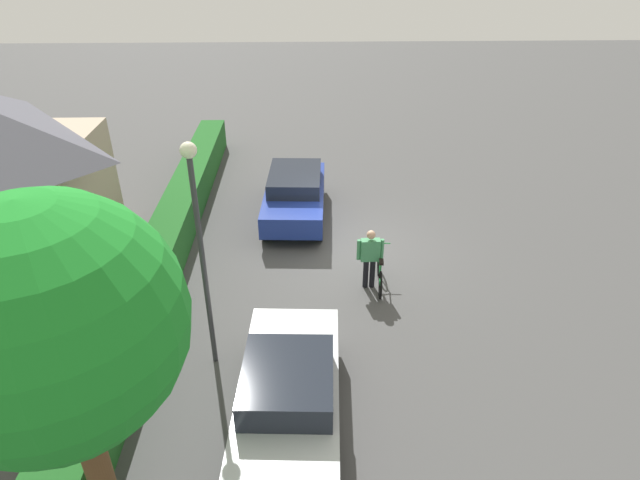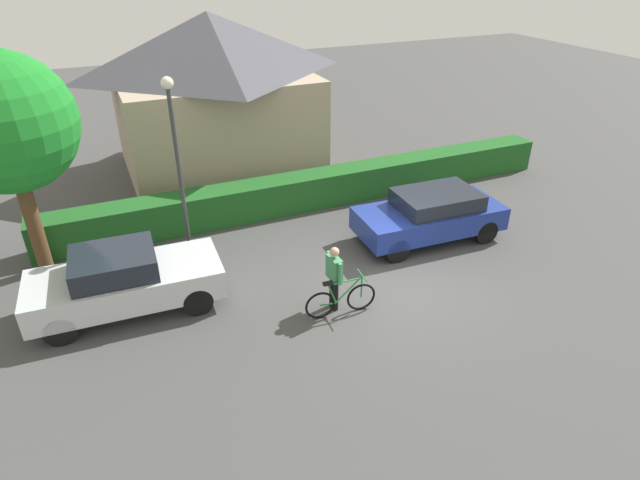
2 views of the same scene
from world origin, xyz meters
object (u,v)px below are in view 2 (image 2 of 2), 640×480
at_px(parked_car_far, 431,214).
at_px(person_rider, 334,274).
at_px(parked_car_near, 124,280).
at_px(street_lamp, 176,150).
at_px(bicycle, 341,300).
at_px(tree_kerbside, 4,124).

bearing_deg(parked_car_far, person_rider, -154.08).
distance_m(parked_car_near, street_lamp, 3.19).
distance_m(person_rider, street_lamp, 4.67).
relative_size(parked_car_near, bicycle, 2.55).
bearing_deg(parked_car_near, tree_kerbside, 123.72).
relative_size(bicycle, person_rider, 1.05).
bearing_deg(parked_car_near, parked_car_far, -0.03).
xyz_separation_m(parked_car_far, street_lamp, (-6.23, 1.55, 2.22)).
height_order(parked_car_far, tree_kerbside, tree_kerbside).
relative_size(person_rider, street_lamp, 0.34).
bearing_deg(street_lamp, tree_kerbside, 163.60).
bearing_deg(person_rider, bicycle, -80.24).
bearing_deg(tree_kerbside, bicycle, -38.00).
xyz_separation_m(parked_car_near, parked_car_far, (7.95, -0.00, -0.01)).
xyz_separation_m(parked_car_far, person_rider, (-3.75, -1.82, 0.16)).
distance_m(parked_car_far, bicycle, 4.27).
bearing_deg(bicycle, tree_kerbside, 142.00).
bearing_deg(tree_kerbside, person_rider, -36.59).
distance_m(bicycle, tree_kerbside, 8.26).
xyz_separation_m(parked_car_near, tree_kerbside, (-1.71, 2.55, 2.97)).
height_order(bicycle, tree_kerbside, tree_kerbside).
distance_m(parked_car_near, bicycle, 4.75).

